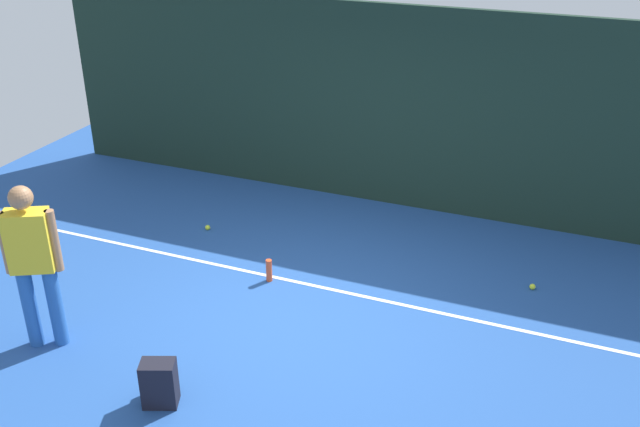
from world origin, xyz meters
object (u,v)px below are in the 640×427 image
Objects in this scene: water_bottle at (269,270)px; tennis_ball_by_fence at (532,287)px; tennis_player at (33,258)px; tennis_ball_near_player at (208,227)px; backpack at (160,383)px.

tennis_ball_by_fence is at bearing 18.38° from water_bottle.
tennis_player is at bearing -146.93° from tennis_ball_by_fence.
tennis_player is 6.34× the size of water_bottle.
tennis_ball_by_fence is (4.08, 0.10, 0.00)m from tennis_ball_near_player.
tennis_player is at bearing -128.83° from water_bottle.
tennis_player reaches higher than tennis_ball_near_player.
backpack is at bearing -89.92° from water_bottle.
backpack is 2.20m from water_bottle.
backpack is at bearing -66.99° from tennis_ball_near_player.
tennis_ball_near_player is at bearing -122.44° from tennis_player.
tennis_ball_near_player is 0.25× the size of water_bottle.
tennis_ball_near_player is (0.23, 2.71, -0.93)m from tennis_player.
tennis_ball_near_player is 4.09m from tennis_ball_by_fence.
backpack is 6.67× the size of tennis_ball_near_player.
tennis_ball_by_fence is at bearing -153.57° from backpack.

